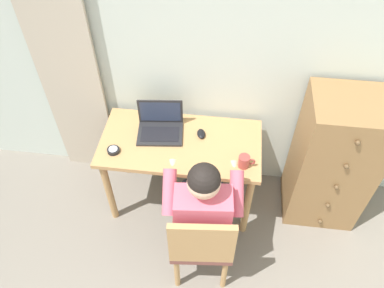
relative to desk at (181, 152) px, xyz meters
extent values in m
cube|color=silver|center=(0.29, 0.37, 0.62)|extent=(4.80, 0.05, 2.50)
cube|color=#BCAD99|center=(-0.90, 0.30, 0.45)|extent=(0.48, 0.03, 2.18)
cube|color=tan|center=(0.00, 0.00, 0.10)|extent=(1.21, 0.61, 0.03)
cylinder|color=tan|center=(-0.55, -0.25, -0.28)|extent=(0.06, 0.06, 0.71)
cylinder|color=tan|center=(0.55, -0.25, -0.28)|extent=(0.06, 0.06, 0.71)
cylinder|color=tan|center=(-0.55, 0.25, -0.28)|extent=(0.06, 0.06, 0.71)
cylinder|color=tan|center=(0.55, 0.25, -0.28)|extent=(0.06, 0.06, 0.71)
cube|color=olive|center=(1.16, 0.08, -0.03)|extent=(0.57, 0.47, 1.20)
sphere|color=brown|center=(1.16, -0.17, -0.51)|extent=(0.04, 0.04, 0.04)
sphere|color=brown|center=(1.16, -0.17, -0.27)|extent=(0.04, 0.04, 0.04)
sphere|color=brown|center=(1.16, -0.17, -0.03)|extent=(0.04, 0.04, 0.04)
sphere|color=brown|center=(1.16, -0.17, 0.21)|extent=(0.04, 0.04, 0.04)
sphere|color=brown|center=(1.16, -0.17, 0.45)|extent=(0.04, 0.04, 0.04)
cube|color=brown|center=(0.23, -0.60, -0.19)|extent=(0.46, 0.44, 0.05)
cube|color=tan|center=(0.25, -0.78, 0.05)|extent=(0.42, 0.08, 0.42)
cylinder|color=tan|center=(0.38, -0.42, -0.42)|extent=(0.04, 0.04, 0.42)
cylinder|color=tan|center=(0.04, -0.45, -0.42)|extent=(0.04, 0.04, 0.42)
cylinder|color=tan|center=(0.41, -0.74, -0.42)|extent=(0.04, 0.04, 0.42)
cylinder|color=tan|center=(0.07, -0.77, -0.42)|extent=(0.04, 0.04, 0.42)
cylinder|color=#33384C|center=(0.30, -0.37, -0.14)|extent=(0.18, 0.41, 0.14)
cylinder|color=#33384C|center=(0.12, -0.39, -0.14)|extent=(0.18, 0.41, 0.14)
cylinder|color=#33384C|center=(0.28, -0.17, -0.39)|extent=(0.11, 0.11, 0.49)
cylinder|color=#33384C|center=(0.10, -0.19, -0.39)|extent=(0.11, 0.11, 0.49)
cube|color=#D1566B|center=(0.23, -0.61, 0.09)|extent=(0.38, 0.23, 0.46)
cylinder|color=#D1566B|center=(0.44, -0.46, 0.17)|extent=(0.12, 0.30, 0.25)
cylinder|color=#D1566B|center=(0.00, -0.50, 0.17)|extent=(0.12, 0.30, 0.25)
cylinder|color=#DBAD8E|center=(0.42, -0.26, 0.07)|extent=(0.09, 0.27, 0.11)
cylinder|color=#DBAD8E|center=(-0.02, -0.30, 0.07)|extent=(0.09, 0.27, 0.11)
sphere|color=#DBAD8E|center=(0.23, -0.60, 0.45)|extent=(0.20, 0.20, 0.20)
sphere|color=black|center=(0.23, -0.60, 0.48)|extent=(0.20, 0.20, 0.20)
cube|color=#232326|center=(-0.16, 0.05, 0.12)|extent=(0.36, 0.28, 0.02)
cube|color=black|center=(-0.16, 0.04, 0.13)|extent=(0.30, 0.18, 0.00)
cube|color=#232326|center=(-0.18, 0.18, 0.24)|extent=(0.34, 0.05, 0.22)
cube|color=#2D3851|center=(-0.18, 0.17, 0.24)|extent=(0.30, 0.03, 0.18)
ellipsoid|color=black|center=(0.15, 0.09, 0.13)|extent=(0.08, 0.11, 0.03)
cylinder|color=black|center=(-0.47, -0.16, 0.13)|extent=(0.09, 0.09, 0.03)
cylinder|color=silver|center=(-0.47, -0.16, 0.14)|extent=(0.06, 0.06, 0.00)
cylinder|color=#9E3D38|center=(0.48, -0.17, 0.16)|extent=(0.08, 0.08, 0.09)
torus|color=#9E3D38|center=(0.53, -0.17, 0.17)|extent=(0.06, 0.01, 0.06)
camera|label=1|loc=(0.32, -1.91, 2.24)|focal=35.82mm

